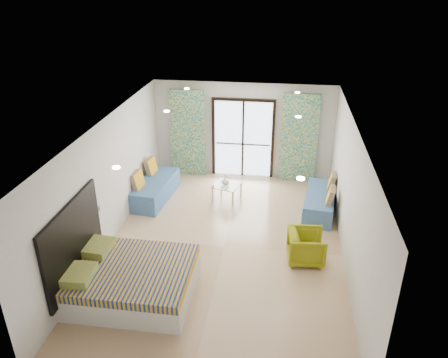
# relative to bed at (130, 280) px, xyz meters

# --- Properties ---
(floor) EXTENTS (5.00, 7.50, 0.01)m
(floor) POSITION_rel_bed_xyz_m (1.48, 1.77, -0.32)
(floor) COLOR tan
(floor) RESTS_ON ground
(ceiling) EXTENTS (5.00, 7.50, 0.01)m
(ceiling) POSITION_rel_bed_xyz_m (1.48, 1.77, 2.38)
(ceiling) COLOR silver
(ceiling) RESTS_ON ground
(wall_back) EXTENTS (5.00, 0.01, 2.70)m
(wall_back) POSITION_rel_bed_xyz_m (1.48, 5.52, 1.03)
(wall_back) COLOR silver
(wall_back) RESTS_ON ground
(wall_front) EXTENTS (5.00, 0.01, 2.70)m
(wall_front) POSITION_rel_bed_xyz_m (1.48, -1.98, 1.03)
(wall_front) COLOR silver
(wall_front) RESTS_ON ground
(wall_left) EXTENTS (0.01, 7.50, 2.70)m
(wall_left) POSITION_rel_bed_xyz_m (-1.02, 1.77, 1.03)
(wall_left) COLOR silver
(wall_left) RESTS_ON ground
(wall_right) EXTENTS (0.01, 7.50, 2.70)m
(wall_right) POSITION_rel_bed_xyz_m (3.98, 1.77, 1.03)
(wall_right) COLOR silver
(wall_right) RESTS_ON ground
(balcony_door) EXTENTS (1.76, 0.08, 2.28)m
(balcony_door) POSITION_rel_bed_xyz_m (1.48, 5.49, 0.94)
(balcony_door) COLOR black
(balcony_door) RESTS_ON floor
(balcony_rail) EXTENTS (1.52, 0.03, 0.04)m
(balcony_rail) POSITION_rel_bed_xyz_m (1.48, 5.50, 0.63)
(balcony_rail) COLOR #595451
(balcony_rail) RESTS_ON balcony_door
(curtain_left) EXTENTS (1.00, 0.10, 2.50)m
(curtain_left) POSITION_rel_bed_xyz_m (-0.07, 5.34, 0.93)
(curtain_left) COLOR silver
(curtain_left) RESTS_ON floor
(curtain_right) EXTENTS (1.00, 0.10, 2.50)m
(curtain_right) POSITION_rel_bed_xyz_m (3.03, 5.34, 0.93)
(curtain_right) COLOR silver
(curtain_right) RESTS_ON floor
(downlight_a) EXTENTS (0.12, 0.12, 0.02)m
(downlight_a) POSITION_rel_bed_xyz_m (0.08, -0.23, 2.35)
(downlight_a) COLOR #FFE0B2
(downlight_a) RESTS_ON ceiling
(downlight_b) EXTENTS (0.12, 0.12, 0.02)m
(downlight_b) POSITION_rel_bed_xyz_m (2.88, -0.23, 2.35)
(downlight_b) COLOR #FFE0B2
(downlight_b) RESTS_ON ceiling
(downlight_c) EXTENTS (0.12, 0.12, 0.02)m
(downlight_c) POSITION_rel_bed_xyz_m (0.08, 2.77, 2.35)
(downlight_c) COLOR #FFE0B2
(downlight_c) RESTS_ON ceiling
(downlight_d) EXTENTS (0.12, 0.12, 0.02)m
(downlight_d) POSITION_rel_bed_xyz_m (2.88, 2.77, 2.35)
(downlight_d) COLOR #FFE0B2
(downlight_d) RESTS_ON ceiling
(downlight_e) EXTENTS (0.12, 0.12, 0.02)m
(downlight_e) POSITION_rel_bed_xyz_m (0.08, 4.77, 2.35)
(downlight_e) COLOR #FFE0B2
(downlight_e) RESTS_ON ceiling
(downlight_f) EXTENTS (0.12, 0.12, 0.02)m
(downlight_f) POSITION_rel_bed_xyz_m (2.88, 4.77, 2.35)
(downlight_f) COLOR #FFE0B2
(downlight_f) RESTS_ON ceiling
(headboard) EXTENTS (0.06, 2.10, 1.50)m
(headboard) POSITION_rel_bed_xyz_m (-0.98, -0.00, 0.73)
(headboard) COLOR black
(headboard) RESTS_ON floor
(switch_plate) EXTENTS (0.02, 0.10, 0.10)m
(switch_plate) POSITION_rel_bed_xyz_m (-0.99, 1.25, 0.73)
(switch_plate) COLOR silver
(switch_plate) RESTS_ON wall_left
(bed) EXTENTS (2.19, 1.79, 0.76)m
(bed) POSITION_rel_bed_xyz_m (0.00, 0.00, 0.00)
(bed) COLOR silver
(bed) RESTS_ON floor
(daybed_left) EXTENTS (0.90, 1.94, 0.93)m
(daybed_left) POSITION_rel_bed_xyz_m (-0.64, 3.71, -0.03)
(daybed_left) COLOR #406599
(daybed_left) RESTS_ON floor
(daybed_right) EXTENTS (0.90, 1.84, 0.88)m
(daybed_right) POSITION_rel_bed_xyz_m (3.60, 3.62, -0.04)
(daybed_right) COLOR #406599
(daybed_right) RESTS_ON floor
(coffee_table) EXTENTS (0.79, 0.79, 0.74)m
(coffee_table) POSITION_rel_bed_xyz_m (1.24, 3.92, 0.06)
(coffee_table) COLOR silver
(coffee_table) RESTS_ON floor
(vase) EXTENTS (0.23, 0.23, 0.20)m
(vase) POSITION_rel_bed_xyz_m (1.20, 3.92, 0.21)
(vase) COLOR white
(vase) RESTS_ON coffee_table
(armchair) EXTENTS (0.73, 0.77, 0.74)m
(armchair) POSITION_rel_bed_xyz_m (3.20, 1.50, 0.05)
(armchair) COLOR olive
(armchair) RESTS_ON floor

